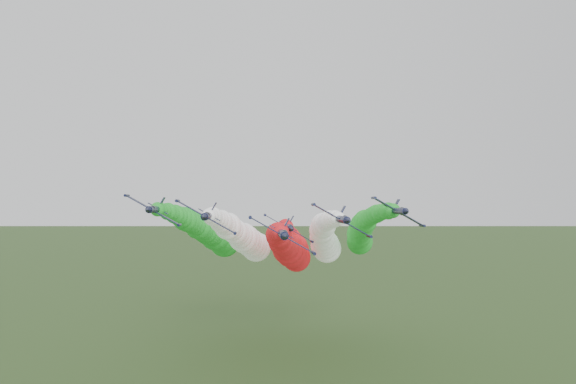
# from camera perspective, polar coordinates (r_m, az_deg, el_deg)

# --- Properties ---
(jet_lead) EXTENTS (16.14, 83.69, 16.34)m
(jet_lead) POSITION_cam_1_polar(r_m,az_deg,el_deg) (128.32, 0.07, -5.82)
(jet_lead) COLOR black
(jet_lead) RESTS_ON ground
(jet_inner_left) EXTENTS (16.48, 84.03, 16.68)m
(jet_inner_left) POSITION_cam_1_polar(r_m,az_deg,el_deg) (138.05, -4.48, -4.71)
(jet_inner_left) COLOR black
(jet_inner_left) RESTS_ON ground
(jet_inner_right) EXTENTS (16.41, 83.96, 16.61)m
(jet_inner_right) POSITION_cam_1_polar(r_m,az_deg,el_deg) (138.16, 3.72, -4.85)
(jet_inner_right) COLOR black
(jet_inner_right) RESTS_ON ground
(jet_outer_left) EXTENTS (16.85, 84.40, 17.05)m
(jet_outer_left) POSITION_cam_1_polar(r_m,az_deg,el_deg) (147.19, -8.00, -4.14)
(jet_outer_left) COLOR black
(jet_outer_left) RESTS_ON ground
(jet_outer_right) EXTENTS (16.31, 83.86, 16.51)m
(jet_outer_right) POSITION_cam_1_polar(r_m,az_deg,el_deg) (150.33, 7.49, -4.06)
(jet_outer_right) COLOR black
(jet_outer_right) RESTS_ON ground
(jet_trail) EXTENTS (15.93, 83.48, 16.13)m
(jet_trail) POSITION_cam_1_polar(r_m,az_deg,el_deg) (153.92, 0.38, -5.12)
(jet_trail) COLOR black
(jet_trail) RESTS_ON ground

